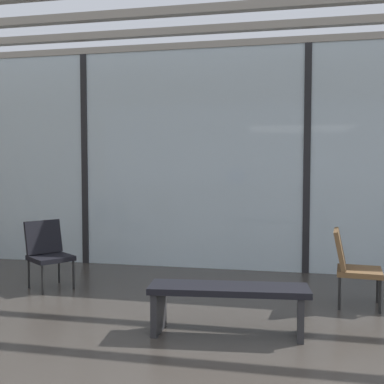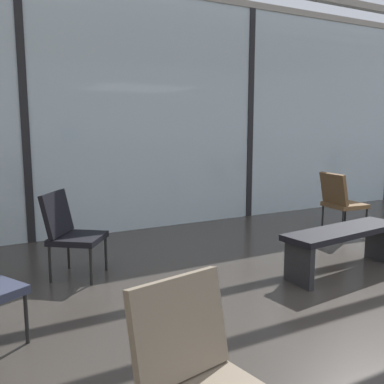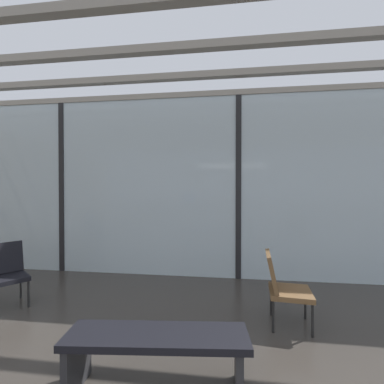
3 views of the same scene
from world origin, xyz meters
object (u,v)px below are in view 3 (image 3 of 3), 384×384
Objects in this scene: parked_airplane at (274,172)px; waiting_bench at (157,346)px; lounge_chair_4 at (5,271)px; lounge_chair_2 at (282,284)px.

waiting_bench is (-2.32, -7.81, -1.89)m from parked_airplane.
parked_airplane is 8.46× the size of waiting_bench.
parked_airplane is at bearing 0.23° from lounge_chair_4.
lounge_chair_2 and lounge_chair_4 have the same top height.
parked_airplane reaches higher than lounge_chair_2.
lounge_chair_2 is 0.57× the size of waiting_bench.
waiting_bench is (-1.24, -1.20, -0.13)m from lounge_chair_2.
lounge_chair_4 is (-3.79, 0.03, 0.00)m from lounge_chair_2.
lounge_chair_2 is at bearing 38.26° from waiting_bench.
lounge_chair_4 is 2.83m from waiting_bench.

